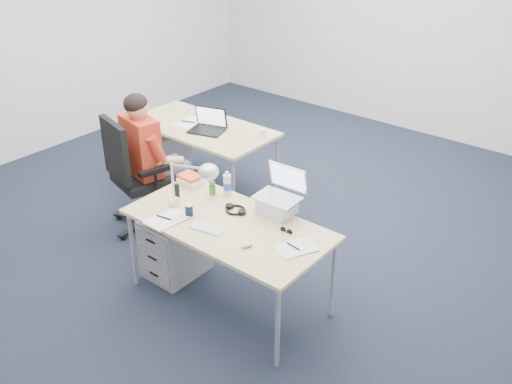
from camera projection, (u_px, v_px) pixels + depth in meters
floor at (223, 225)px, 5.68m from camera, size 7.00×7.00×0.00m
room at (217, 55)px, 4.85m from camera, size 6.02×7.02×2.80m
desk_near at (228, 228)px, 4.36m from camera, size 1.60×0.80×0.73m
desk_far at (202, 130)px, 6.07m from camera, size 1.60×0.80×0.73m
office_chair at (142, 197)px, 5.52m from camera, size 0.89×0.89×1.15m
seated_person at (156, 158)px, 5.45m from camera, size 0.50×0.78×1.35m
drawer_pedestal_near at (176, 245)px, 4.87m from camera, size 0.40×0.50×0.55m
drawer_pedestal_far at (164, 155)px, 6.47m from camera, size 0.40×0.50×0.55m
silver_laptop at (278, 193)px, 4.37m from camera, size 0.35×0.28×0.36m
wireless_keyboard at (207, 228)px, 4.25m from camera, size 0.29×0.16×0.01m
computer_mouse at (247, 244)px, 4.04m from camera, size 0.09×0.11×0.03m
headphones at (236, 209)px, 4.48m from camera, size 0.21×0.17×0.03m
can_koozie at (189, 210)px, 4.40m from camera, size 0.08×0.08×0.10m
water_bottle at (227, 184)px, 4.66m from camera, size 0.08×0.08×0.21m
bear_figurine at (212, 187)px, 4.69m from camera, size 0.09×0.08×0.14m
book_stack at (190, 180)px, 4.85m from camera, size 0.21×0.16×0.09m
cordless_phone at (177, 192)px, 4.62m from camera, size 0.04×0.03×0.14m
papers_left at (166, 219)px, 4.36m from camera, size 0.24×0.32×0.01m
papers_right at (295, 248)px, 4.02m from camera, size 0.28×0.32×0.01m
sunglasses at (286, 231)px, 4.21m from camera, size 0.11×0.05×0.02m
desk_lamp at (186, 183)px, 4.36m from camera, size 0.45×0.18×0.51m
dark_laptop at (206, 120)px, 5.85m from camera, size 0.43×0.43×0.25m
far_cup at (263, 133)px, 5.76m from camera, size 0.08×0.08×0.09m
far_papers at (190, 123)px, 6.10m from camera, size 0.26×0.35×0.01m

